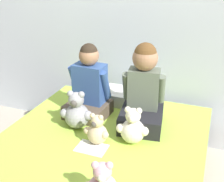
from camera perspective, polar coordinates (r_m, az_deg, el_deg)
The scene contains 9 objects.
wall_behind_bed at distance 2.60m, azimuth 5.62°, elevation 15.94°, with size 8.00×0.06×2.50m.
bed at distance 2.09m, azimuth -3.97°, elevation -17.32°, with size 1.47×1.89×0.47m.
child_on_left at distance 2.27m, azimuth -4.69°, elevation 0.82°, with size 0.35×0.32×0.60m.
child_on_right at distance 2.12m, azimuth 6.34°, elevation -0.31°, with size 0.37×0.43×0.64m.
teddy_bear_held_by_left_child at distance 2.14m, azimuth -7.18°, elevation -4.34°, with size 0.25×0.19×0.30m.
teddy_bear_held_by_right_child at distance 1.96m, azimuth 4.21°, elevation -7.47°, with size 0.23×0.17×0.27m.
teddy_bear_between_children at distance 1.96m, azimuth -3.11°, elevation -8.13°, with size 0.19×0.14×0.23m.
pillow_at_headboard at distance 2.54m, azimuth 3.16°, elevation -1.28°, with size 0.45×0.27×0.11m.
sign_card at distance 1.96m, azimuth -4.17°, elevation -11.45°, with size 0.21×0.15×0.00m.
Camera 1 is at (0.69, -1.41, 1.61)m, focal length 45.00 mm.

